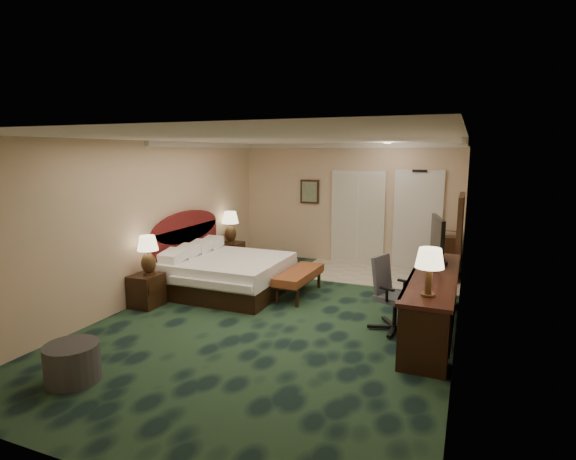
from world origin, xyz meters
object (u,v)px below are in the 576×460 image
at_px(bed, 228,275).
at_px(nightstand_far, 232,254).
at_px(desk, 432,303).
at_px(lamp_far, 230,227).
at_px(ottoman, 72,362).
at_px(lamp_near, 148,255).
at_px(tv, 437,240).
at_px(nightstand_near, 147,290).
at_px(desk_chair, 396,295).
at_px(bed_bench, 299,283).
at_px(minibar, 447,256).

relative_size(bed, nightstand_far, 3.71).
xyz_separation_m(bed, desk, (3.58, -0.52, 0.10)).
bearing_deg(desk, nightstand_far, 153.95).
distance_m(lamp_far, desk, 4.99).
height_order(bed, nightstand_far, bed).
height_order(lamp_far, desk, lamp_far).
height_order(ottoman, desk, desk).
height_order(lamp_near, tv, tv).
height_order(desk, tv, tv).
distance_m(bed, ottoman, 3.49).
bearing_deg(lamp_near, nightstand_near, -112.38).
bearing_deg(lamp_far, bed, -62.01).
relative_size(nightstand_near, desk_chair, 0.51).
relative_size(lamp_far, bed_bench, 0.51).
relative_size(desk_chair, minibar, 1.17).
bearing_deg(lamp_far, nightstand_far, -20.70).
xyz_separation_m(bed, nightstand_far, (-0.86, 1.65, -0.05)).
height_order(desk, desk_chair, desk_chair).
distance_m(lamp_near, lamp_far, 2.81).
bearing_deg(bed, nightstand_far, 117.39).
height_order(nightstand_near, lamp_far, lamp_far).
bearing_deg(lamp_near, desk_chair, 6.66).
bearing_deg(ottoman, desk_chair, 42.26).
xyz_separation_m(bed, ottoman, (0.01, -3.49, -0.10)).
bearing_deg(nightstand_near, bed_bench, 34.55).
bearing_deg(desk, bed_bench, 161.34).
bearing_deg(nightstand_near, lamp_far, 90.59).
distance_m(lamp_far, minibar, 4.59).
height_order(bed, lamp_far, lamp_far).
relative_size(lamp_far, ottoman, 1.16).
bearing_deg(tv, minibar, 75.03).
distance_m(desk, minibar, 2.95).
bearing_deg(lamp_far, minibar, 9.75).
relative_size(nightstand_near, nightstand_far, 1.01).
xyz_separation_m(lamp_near, tv, (4.38, 1.38, 0.33)).
xyz_separation_m(lamp_far, ottoman, (0.89, -5.15, -0.67)).
relative_size(lamp_far, tv, 0.76).
xyz_separation_m(bed, bed_bench, (1.27, 0.26, -0.09)).
relative_size(lamp_far, desk, 0.24).
bearing_deg(nightstand_near, tv, 18.09).
bearing_deg(desk_chair, nightstand_far, 169.33).
bearing_deg(minibar, nightstand_far, -170.06).
height_order(lamp_far, desk_chair, lamp_far).
bearing_deg(ottoman, lamp_near, 109.62).
bearing_deg(nightstand_far, tv, -17.79).
bearing_deg(ottoman, minibar, 58.59).
bearing_deg(nightstand_far, bed_bench, -33.13).
bearing_deg(lamp_near, desk, 8.10).
bearing_deg(bed, desk_chair, -12.51).
distance_m(nightstand_far, bed_bench, 2.54).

